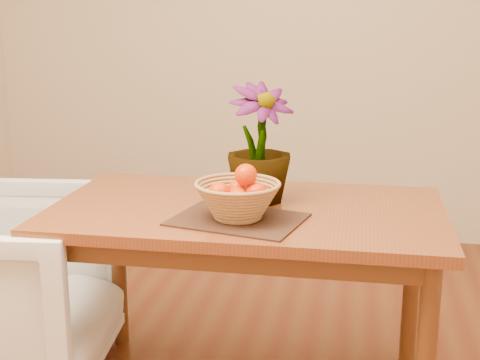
% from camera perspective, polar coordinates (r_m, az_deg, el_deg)
% --- Properties ---
extents(wall_back, '(4.00, 0.02, 2.70)m').
position_cam_1_polar(wall_back, '(4.24, 5.16, 12.98)').
color(wall_back, beige).
rests_on(wall_back, floor).
extents(table, '(1.40, 0.80, 0.75)m').
position_cam_1_polar(table, '(2.43, 0.57, -4.28)').
color(table, maroon).
rests_on(table, floor).
extents(placemat, '(0.48, 0.40, 0.01)m').
position_cam_1_polar(placemat, '(2.24, -0.20, -3.38)').
color(placemat, '#341D13').
rests_on(placemat, table).
extents(wicker_basket, '(0.29, 0.29, 0.12)m').
position_cam_1_polar(wicker_basket, '(2.23, -0.20, -1.87)').
color(wicker_basket, '#A67145').
rests_on(wicker_basket, placemat).
extents(orange_pile, '(0.20, 0.19, 0.14)m').
position_cam_1_polar(orange_pile, '(2.22, -0.06, -0.89)').
color(orange_pile, red).
rests_on(orange_pile, wicker_basket).
extents(potted_plant, '(0.34, 0.34, 0.43)m').
position_cam_1_polar(potted_plant, '(2.42, 1.65, 3.15)').
color(potted_plant, '#164C15').
rests_on(potted_plant, table).
extents(armchair, '(0.84, 0.88, 0.83)m').
position_cam_1_polar(armchair, '(2.77, -19.73, -8.15)').
color(armchair, '#84695B').
rests_on(armchair, floor).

